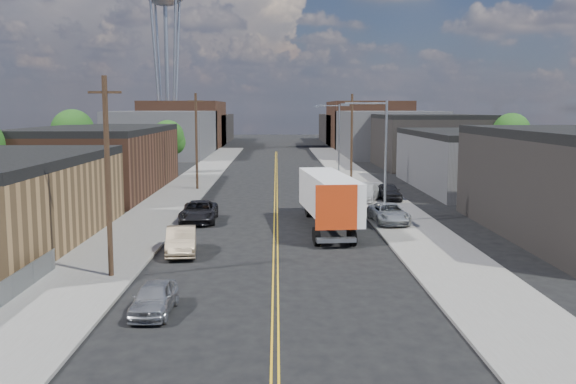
{
  "coord_description": "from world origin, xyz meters",
  "views": [
    {
      "loc": [
        0.07,
        -21.34,
        8.41
      ],
      "look_at": [
        0.88,
        24.11,
        2.5
      ],
      "focal_mm": 40.0,
      "sensor_mm": 36.0,
      "label": 1
    }
  ],
  "objects_px": {
    "car_left_a": "(154,298)",
    "car_left_b": "(181,241)",
    "semi_truck": "(327,196)",
    "car_ahead_truck": "(318,180)",
    "car_left_c": "(199,212)",
    "car_right_lot_c": "(389,192)",
    "car_right_lot_b": "(366,193)",
    "car_right_lot_a": "(389,213)"
  },
  "relations": [
    {
      "from": "car_left_c",
      "to": "car_right_lot_c",
      "type": "bearing_deg",
      "value": 31.6
    },
    {
      "from": "car_left_a",
      "to": "car_right_lot_b",
      "type": "distance_m",
      "value": 34.25
    },
    {
      "from": "semi_truck",
      "to": "car_left_a",
      "type": "relative_size",
      "value": 3.85
    },
    {
      "from": "car_left_a",
      "to": "car_ahead_truck",
      "type": "distance_m",
      "value": 43.79
    },
    {
      "from": "car_left_b",
      "to": "car_right_lot_b",
      "type": "bearing_deg",
      "value": 49.72
    },
    {
      "from": "car_ahead_truck",
      "to": "car_left_a",
      "type": "bearing_deg",
      "value": -100.77
    },
    {
      "from": "car_right_lot_a",
      "to": "car_right_lot_b",
      "type": "bearing_deg",
      "value": 86.72
    },
    {
      "from": "car_left_a",
      "to": "car_left_b",
      "type": "bearing_deg",
      "value": 94.22
    },
    {
      "from": "car_right_lot_a",
      "to": "car_ahead_truck",
      "type": "bearing_deg",
      "value": 95.92
    },
    {
      "from": "car_right_lot_b",
      "to": "car_right_lot_c",
      "type": "bearing_deg",
      "value": 35.31
    },
    {
      "from": "semi_truck",
      "to": "car_ahead_truck",
      "type": "xyz_separation_m",
      "value": [
        0.84,
        23.17,
        -1.46
      ]
    },
    {
      "from": "semi_truck",
      "to": "car_left_a",
      "type": "bearing_deg",
      "value": -119.52
    },
    {
      "from": "car_right_lot_a",
      "to": "car_right_lot_c",
      "type": "bearing_deg",
      "value": 76.73
    },
    {
      "from": "semi_truck",
      "to": "car_right_lot_c",
      "type": "distance_m",
      "value": 14.26
    },
    {
      "from": "car_right_lot_b",
      "to": "car_left_a",
      "type": "bearing_deg",
      "value": -91.21
    },
    {
      "from": "car_left_b",
      "to": "car_right_lot_c",
      "type": "distance_m",
      "value": 26.41
    },
    {
      "from": "car_left_b",
      "to": "car_right_lot_c",
      "type": "relative_size",
      "value": 1.08
    },
    {
      "from": "car_left_c",
      "to": "car_right_lot_a",
      "type": "distance_m",
      "value": 14.06
    },
    {
      "from": "car_left_c",
      "to": "car_right_lot_b",
      "type": "distance_m",
      "value": 17.16
    },
    {
      "from": "car_right_lot_b",
      "to": "car_left_c",
      "type": "bearing_deg",
      "value": -122.89
    },
    {
      "from": "car_left_c",
      "to": "car_ahead_truck",
      "type": "relative_size",
      "value": 1.04
    },
    {
      "from": "car_right_lot_b",
      "to": "car_right_lot_c",
      "type": "height_order",
      "value": "car_right_lot_c"
    },
    {
      "from": "car_left_b",
      "to": "car_right_lot_a",
      "type": "xyz_separation_m",
      "value": [
        13.73,
        9.22,
        0.08
      ]
    },
    {
      "from": "car_left_b",
      "to": "car_right_lot_c",
      "type": "height_order",
      "value": "car_right_lot_c"
    },
    {
      "from": "car_left_a",
      "to": "car_right_lot_a",
      "type": "relative_size",
      "value": 0.76
    },
    {
      "from": "car_right_lot_b",
      "to": "car_ahead_truck",
      "type": "distance_m",
      "value": 11.75
    },
    {
      "from": "car_left_b",
      "to": "car_right_lot_b",
      "type": "distance_m",
      "value": 24.78
    },
    {
      "from": "semi_truck",
      "to": "car_left_b",
      "type": "bearing_deg",
      "value": -142.36
    },
    {
      "from": "car_left_c",
      "to": "car_right_lot_c",
      "type": "relative_size",
      "value": 1.27
    },
    {
      "from": "car_right_lot_c",
      "to": "car_ahead_truck",
      "type": "distance_m",
      "value": 12.11
    },
    {
      "from": "car_left_b",
      "to": "car_left_c",
      "type": "height_order",
      "value": "car_left_b"
    },
    {
      "from": "semi_truck",
      "to": "car_left_c",
      "type": "distance_m",
      "value": 9.72
    },
    {
      "from": "semi_truck",
      "to": "car_right_lot_a",
      "type": "height_order",
      "value": "semi_truck"
    },
    {
      "from": "car_right_lot_a",
      "to": "car_ahead_truck",
      "type": "xyz_separation_m",
      "value": [
        -3.74,
        22.58,
        -0.11
      ]
    },
    {
      "from": "car_ahead_truck",
      "to": "car_left_b",
      "type": "bearing_deg",
      "value": -105.69
    },
    {
      "from": "car_left_a",
      "to": "car_left_b",
      "type": "xyz_separation_m",
      "value": [
        -0.49,
        10.95,
        0.12
      ]
    },
    {
      "from": "car_left_b",
      "to": "car_ahead_truck",
      "type": "relative_size",
      "value": 0.88
    },
    {
      "from": "car_left_c",
      "to": "car_ahead_truck",
      "type": "distance_m",
      "value": 23.5
    },
    {
      "from": "car_left_a",
      "to": "car_left_b",
      "type": "relative_size",
      "value": 0.82
    },
    {
      "from": "car_ahead_truck",
      "to": "car_right_lot_b",
      "type": "bearing_deg",
      "value": -69.88
    },
    {
      "from": "car_left_a",
      "to": "semi_truck",
      "type": "bearing_deg",
      "value": 67.78
    },
    {
      "from": "car_right_lot_c",
      "to": "semi_truck",
      "type": "bearing_deg",
      "value": -122.35
    }
  ]
}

